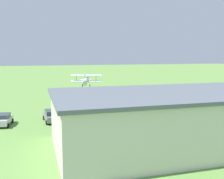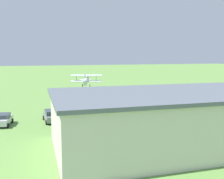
{
  "view_description": "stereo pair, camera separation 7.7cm",
  "coord_description": "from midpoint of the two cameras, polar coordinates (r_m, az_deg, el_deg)",
  "views": [
    {
      "loc": [
        20.39,
        64.0,
        9.74
      ],
      "look_at": [
        3.23,
        12.36,
        2.73
      ],
      "focal_mm": 42.54,
      "sensor_mm": 36.0,
      "label": 1
    },
    {
      "loc": [
        20.31,
        64.02,
        9.74
      ],
      "look_at": [
        3.23,
        12.36,
        2.73
      ],
      "focal_mm": 42.54,
      "sensor_mm": 36.0,
      "label": 2
    }
  ],
  "objects": [
    {
      "name": "car_silver",
      "position": [
        40.23,
        -22.37,
        -5.98
      ],
      "size": [
        2.57,
        4.38,
        1.64
      ],
      "color": "#B7B7BC",
      "rests_on": "ground_plane"
    },
    {
      "name": "person_walking_on_apron",
      "position": [
        54.29,
        17.12,
        -2.47
      ],
      "size": [
        0.38,
        0.38,
        1.61
      ],
      "color": "navy",
      "rests_on": "ground_plane"
    },
    {
      "name": "person_by_parked_cars",
      "position": [
        45.4,
        -6.04,
        -4.09
      ],
      "size": [
        0.49,
        0.49,
        1.56
      ],
      "color": "#72338C",
      "rests_on": "ground_plane"
    },
    {
      "name": "person_near_hangar_door",
      "position": [
        57.24,
        21.92,
        -2.2
      ],
      "size": [
        0.54,
        0.54,
        1.58
      ],
      "color": "beige",
      "rests_on": "ground_plane"
    },
    {
      "name": "person_beside_truck",
      "position": [
        52.83,
        17.52,
        -2.72
      ],
      "size": [
        0.47,
        0.47,
        1.66
      ],
      "color": "#33723F",
      "rests_on": "ground_plane"
    },
    {
      "name": "hangar",
      "position": [
        32.76,
        21.41,
        -5.13
      ],
      "size": [
        37.27,
        14.99,
        5.89
      ],
      "color": "beige",
      "rests_on": "ground_plane"
    },
    {
      "name": "ground_plane",
      "position": [
        67.87,
        -0.73,
        -0.91
      ],
      "size": [
        400.0,
        400.0,
        0.0
      ],
      "primitive_type": "plane",
      "color": "#608C42"
    },
    {
      "name": "person_at_fence_line",
      "position": [
        57.13,
        20.46,
        -2.16
      ],
      "size": [
        0.51,
        0.51,
        1.56
      ],
      "color": "beige",
      "rests_on": "ground_plane"
    },
    {
      "name": "car_grey",
      "position": [
        40.36,
        -12.98,
        -5.52
      ],
      "size": [
        2.23,
        4.62,
        1.73
      ],
      "color": "slate",
      "rests_on": "ground_plane"
    },
    {
      "name": "biplane",
      "position": [
        67.64,
        -5.64,
        2.07
      ],
      "size": [
        8.16,
        8.04,
        3.83
      ],
      "color": "silver"
    }
  ]
}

